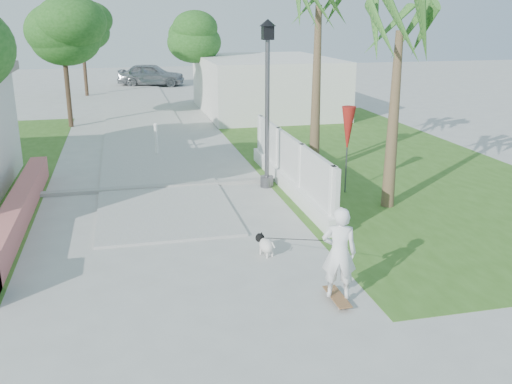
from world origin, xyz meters
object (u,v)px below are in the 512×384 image
object	(u,v)px
bollard	(156,138)
skateboarder	(304,243)
street_lamp	(267,99)
dog	(265,244)
patio_umbrella	(348,130)
parked_car	(151,75)

from	to	relation	value
bollard	skateboarder	world-z (taller)	skateboarder
skateboarder	street_lamp	bearing A→B (deg)	-78.34
street_lamp	dog	xyz separation A→B (m)	(-1.18, -4.53, -2.20)
patio_umbrella	dog	size ratio (longest dim) A/B	3.95
skateboarder	dog	xyz separation A→B (m)	(-0.37, 1.30, -0.51)
street_lamp	skateboarder	xyz separation A→B (m)	(-0.82, -5.83, -1.68)
parked_car	skateboarder	bearing A→B (deg)	-164.92
street_lamp	patio_umbrella	size ratio (longest dim) A/B	1.93
bollard	patio_umbrella	bearing A→B (deg)	-50.09
patio_umbrella	parked_car	xyz separation A→B (m)	(-3.60, 25.61, -0.94)
parked_car	bollard	bearing A→B (deg)	-169.43
parked_car	patio_umbrella	bearing A→B (deg)	-158.58
street_lamp	parked_car	world-z (taller)	street_lamp
bollard	dog	xyz separation A→B (m)	(1.52, -9.03, -0.36)
parked_car	street_lamp	bearing A→B (deg)	-162.63
skateboarder	dog	distance (m)	1.44
patio_umbrella	bollard	bearing A→B (deg)	129.91
street_lamp	skateboarder	world-z (taller)	street_lamp
street_lamp	parked_car	bearing A→B (deg)	93.95
patio_umbrella	dog	distance (m)	4.91
street_lamp	parked_car	distance (m)	24.73
street_lamp	skateboarder	distance (m)	6.12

